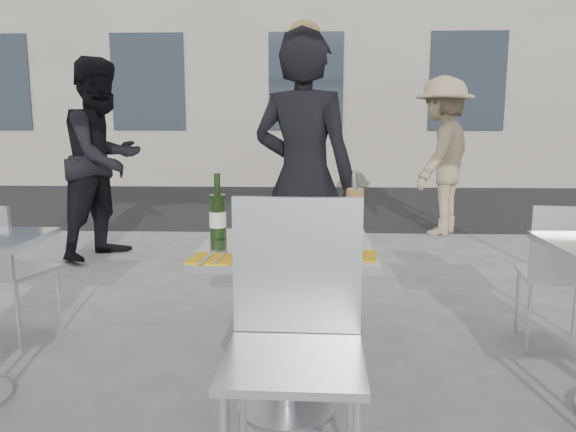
{
  "coord_description": "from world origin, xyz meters",
  "views": [
    {
      "loc": [
        0.1,
        -2.33,
        1.27
      ],
      "look_at": [
        0.0,
        0.15,
        0.85
      ],
      "focal_mm": 35.0,
      "sensor_mm": 36.0,
      "label": 1
    }
  ],
  "objects_px": {
    "pedestrian_a": "(104,159)",
    "napkin_right": "(353,255)",
    "pedestrian_b": "(442,156)",
    "chair_near": "(295,322)",
    "woman_diner": "(304,181)",
    "side_chair_lfar": "(1,261)",
    "pizza_near": "(279,252)",
    "sugar_shaker": "(346,231)",
    "carafe": "(355,211)",
    "wineglass_white_b": "(277,215)",
    "napkin_left": "(213,258)",
    "pizza_far": "(319,232)",
    "wineglass_white_a": "(259,219)",
    "wineglass_red_b": "(321,219)",
    "side_chair_rfar": "(561,266)",
    "wine_bottle": "(218,214)",
    "wineglass_red_a": "(307,221)",
    "salad_plate": "(300,234)",
    "main_table": "(287,293)",
    "chair_far": "(302,263)"
  },
  "relations": [
    {
      "from": "pedestrian_a",
      "to": "napkin_right",
      "type": "distance_m",
      "value": 3.64
    },
    {
      "from": "pedestrian_a",
      "to": "pedestrian_b",
      "type": "distance_m",
      "value": 3.6
    },
    {
      "from": "chair_near",
      "to": "woman_diner",
      "type": "xyz_separation_m",
      "value": [
        0.01,
        1.65,
        0.31
      ]
    },
    {
      "from": "side_chair_lfar",
      "to": "pizza_near",
      "type": "xyz_separation_m",
      "value": [
        1.62,
        -0.85,
        0.27
      ]
    },
    {
      "from": "pedestrian_b",
      "to": "napkin_right",
      "type": "distance_m",
      "value": 4.4
    },
    {
      "from": "sugar_shaker",
      "to": "napkin_right",
      "type": "bearing_deg",
      "value": -86.64
    },
    {
      "from": "pedestrian_a",
      "to": "pizza_near",
      "type": "distance_m",
      "value": 3.48
    },
    {
      "from": "carafe",
      "to": "wineglass_white_b",
      "type": "bearing_deg",
      "value": -167.1
    },
    {
      "from": "side_chair_lfar",
      "to": "napkin_left",
      "type": "relative_size",
      "value": 4.12
    },
    {
      "from": "side_chair_lfar",
      "to": "pedestrian_b",
      "type": "height_order",
      "value": "pedestrian_b"
    },
    {
      "from": "side_chair_lfar",
      "to": "pizza_far",
      "type": "height_order",
      "value": "side_chair_lfar"
    },
    {
      "from": "napkin_left",
      "to": "woman_diner",
      "type": "bearing_deg",
      "value": 82.65
    },
    {
      "from": "wineglass_white_a",
      "to": "napkin_left",
      "type": "xyz_separation_m",
      "value": [
        -0.15,
        -0.27,
        -0.11
      ]
    },
    {
      "from": "wineglass_white_a",
      "to": "wineglass_red_b",
      "type": "relative_size",
      "value": 1.0
    },
    {
      "from": "side_chair_rfar",
      "to": "wine_bottle",
      "type": "bearing_deg",
      "value": 27.37
    },
    {
      "from": "pedestrian_b",
      "to": "sugar_shaker",
      "type": "xyz_separation_m",
      "value": [
        -1.31,
        -3.97,
        -0.08
      ]
    },
    {
      "from": "side_chair_lfar",
      "to": "wineglass_red_a",
      "type": "xyz_separation_m",
      "value": [
        1.73,
        -0.7,
        0.37
      ]
    },
    {
      "from": "wine_bottle",
      "to": "napkin_right",
      "type": "bearing_deg",
      "value": -26.31
    },
    {
      "from": "salad_plate",
      "to": "napkin_left",
      "type": "xyz_separation_m",
      "value": [
        -0.33,
        -0.32,
        -0.03
      ]
    },
    {
      "from": "carafe",
      "to": "napkin_right",
      "type": "distance_m",
      "value": 0.39
    },
    {
      "from": "main_table",
      "to": "chair_near",
      "type": "relative_size",
      "value": 0.74
    },
    {
      "from": "wine_bottle",
      "to": "woman_diner",
      "type": "bearing_deg",
      "value": 70.34
    },
    {
      "from": "main_table",
      "to": "salad_plate",
      "type": "relative_size",
      "value": 3.41
    },
    {
      "from": "wineglass_red_b",
      "to": "wine_bottle",
      "type": "bearing_deg",
      "value": 168.49
    },
    {
      "from": "wineglass_red_a",
      "to": "side_chair_rfar",
      "type": "bearing_deg",
      "value": 27.46
    },
    {
      "from": "main_table",
      "to": "wineglass_white_b",
      "type": "relative_size",
      "value": 4.76
    },
    {
      "from": "side_chair_rfar",
      "to": "carafe",
      "type": "bearing_deg",
      "value": 32.46
    },
    {
      "from": "carafe",
      "to": "napkin_left",
      "type": "relative_size",
      "value": 1.45
    },
    {
      "from": "side_chair_lfar",
      "to": "carafe",
      "type": "height_order",
      "value": "carafe"
    },
    {
      "from": "main_table",
      "to": "wineglass_red_a",
      "type": "relative_size",
      "value": 4.76
    },
    {
      "from": "main_table",
      "to": "wineglass_white_a",
      "type": "distance_m",
      "value": 0.34
    },
    {
      "from": "carafe",
      "to": "napkin_left",
      "type": "bearing_deg",
      "value": -142.12
    },
    {
      "from": "side_chair_rfar",
      "to": "woman_diner",
      "type": "distance_m",
      "value": 1.54
    },
    {
      "from": "pizza_far",
      "to": "woman_diner",
      "type": "bearing_deg",
      "value": 95.07
    },
    {
      "from": "chair_far",
      "to": "pizza_near",
      "type": "height_order",
      "value": "chair_far"
    },
    {
      "from": "side_chair_lfar",
      "to": "pizza_far",
      "type": "bearing_deg",
      "value": -177.76
    },
    {
      "from": "wineglass_white_a",
      "to": "napkin_left",
      "type": "relative_size",
      "value": 0.79
    },
    {
      "from": "pizza_near",
      "to": "wineglass_white_a",
      "type": "relative_size",
      "value": 2.22
    },
    {
      "from": "napkin_left",
      "to": "napkin_right",
      "type": "bearing_deg",
      "value": 13.8
    },
    {
      "from": "napkin_right",
      "to": "chair_far",
      "type": "bearing_deg",
      "value": 112.76
    },
    {
      "from": "sugar_shaker",
      "to": "chair_near",
      "type": "bearing_deg",
      "value": -109.91
    },
    {
      "from": "sugar_shaker",
      "to": "napkin_left",
      "type": "xyz_separation_m",
      "value": [
        -0.53,
        -0.3,
        -0.05
      ]
    },
    {
      "from": "wineglass_white_a",
      "to": "napkin_right",
      "type": "xyz_separation_m",
      "value": [
        0.39,
        -0.19,
        -0.11
      ]
    },
    {
      "from": "wineglass_red_b",
      "to": "side_chair_lfar",
      "type": "bearing_deg",
      "value": 159.56
    },
    {
      "from": "main_table",
      "to": "side_chair_rfar",
      "type": "height_order",
      "value": "side_chair_rfar"
    },
    {
      "from": "pedestrian_a",
      "to": "napkin_left",
      "type": "relative_size",
      "value": 9.18
    },
    {
      "from": "salad_plate",
      "to": "wineglass_red_a",
      "type": "height_order",
      "value": "wineglass_red_a"
    },
    {
      "from": "chair_near",
      "to": "napkin_right",
      "type": "xyz_separation_m",
      "value": [
        0.22,
        0.34,
        0.16
      ]
    },
    {
      "from": "pedestrian_a",
      "to": "wineglass_red_b",
      "type": "bearing_deg",
      "value": -120.51
    },
    {
      "from": "pedestrian_a",
      "to": "pizza_near",
      "type": "bearing_deg",
      "value": -124.56
    }
  ]
}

